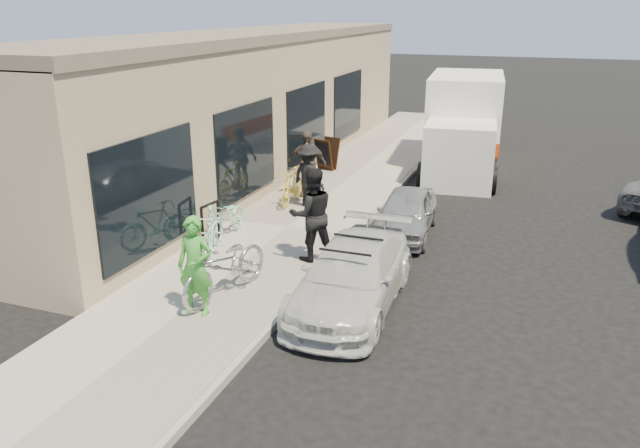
% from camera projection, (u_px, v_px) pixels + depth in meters
% --- Properties ---
extents(ground, '(120.00, 120.00, 0.00)m').
position_uv_depth(ground, '(325.00, 301.00, 10.96)').
color(ground, black).
rests_on(ground, ground).
extents(sidewalk, '(3.00, 34.00, 0.15)m').
position_uv_depth(sidewalk, '(288.00, 230.00, 14.24)').
color(sidewalk, '#A5A095').
rests_on(sidewalk, ground).
extents(curb, '(0.12, 34.00, 0.13)m').
position_uv_depth(curb, '(352.00, 238.00, 13.74)').
color(curb, gray).
rests_on(curb, ground).
extents(storefront, '(3.60, 20.00, 4.22)m').
position_uv_depth(storefront, '(253.00, 103.00, 19.05)').
color(storefront, tan).
rests_on(storefront, ground).
extents(bike_rack, '(0.13, 0.61, 0.86)m').
position_uv_depth(bike_rack, '(210.00, 218.00, 13.15)').
color(bike_rack, black).
rests_on(bike_rack, sidewalk).
extents(sandwich_board, '(0.74, 0.74, 0.96)m').
position_uv_depth(sandwich_board, '(327.00, 154.00, 19.07)').
color(sandwich_board, black).
rests_on(sandwich_board, sidewalk).
extents(sedan_white, '(1.69, 3.90, 1.16)m').
position_uv_depth(sedan_white, '(352.00, 276.00, 10.63)').
color(sedan_white, silver).
rests_on(sedan_white, ground).
extents(sedan_silver, '(1.42, 3.08, 1.02)m').
position_uv_depth(sedan_silver, '(406.00, 213.00, 14.02)').
color(sedan_silver, '#9B9CA1').
rests_on(sedan_silver, ground).
extents(moving_truck, '(2.76, 6.04, 2.88)m').
position_uv_depth(moving_truck, '(463.00, 128.00, 19.65)').
color(moving_truck, white).
rests_on(moving_truck, ground).
extents(tandem_bike, '(1.14, 2.20, 1.10)m').
position_uv_depth(tandem_bike, '(226.00, 266.00, 10.65)').
color(tandem_bike, '#ACADAF').
rests_on(tandem_bike, sidewalk).
extents(woman_rider, '(0.61, 0.41, 1.65)m').
position_uv_depth(woman_rider, '(195.00, 266.00, 9.97)').
color(woman_rider, green).
rests_on(woman_rider, sidewalk).
extents(man_standing, '(1.14, 1.10, 1.86)m').
position_uv_depth(man_standing, '(312.00, 214.00, 12.11)').
color(man_standing, black).
rests_on(man_standing, sidewalk).
extents(cruiser_bike_a, '(1.11, 1.59, 0.94)m').
position_uv_depth(cruiser_bike_a, '(211.00, 232.00, 12.48)').
color(cruiser_bike_a, '#9AE5CD').
rests_on(cruiser_bike_a, sidewalk).
extents(cruiser_bike_b, '(0.65, 1.63, 0.84)m').
position_uv_depth(cruiser_bike_b, '(228.00, 218.00, 13.49)').
color(cruiser_bike_b, '#9AE5CD').
rests_on(cruiser_bike_b, sidewalk).
extents(cruiser_bike_c, '(0.49, 1.50, 0.89)m').
position_uv_depth(cruiser_bike_c, '(292.00, 186.00, 15.79)').
color(cruiser_bike_c, gold).
rests_on(cruiser_bike_c, sidewalk).
extents(bystander_a, '(1.18, 0.99, 1.58)m').
position_uv_depth(bystander_a, '(309.00, 176.00, 15.43)').
color(bystander_a, black).
rests_on(bystander_a, sidewalk).
extents(bystander_b, '(1.08, 0.61, 1.74)m').
position_uv_depth(bystander_b, '(307.00, 164.00, 16.27)').
color(bystander_b, brown).
rests_on(bystander_b, sidewalk).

